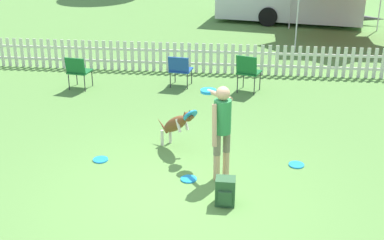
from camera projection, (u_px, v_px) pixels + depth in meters
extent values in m
plane|color=#5B8C42|center=(180.00, 193.00, 8.40)|extent=(240.00, 240.00, 0.00)
cylinder|color=tan|center=(217.00, 167.00, 8.75)|extent=(0.11, 0.11, 0.45)
cylinder|color=#7A705B|center=(217.00, 144.00, 8.59)|extent=(0.12, 0.12, 0.37)
cylinder|color=tan|center=(226.00, 164.00, 8.86)|extent=(0.11, 0.11, 0.45)
cylinder|color=#7A705B|center=(227.00, 141.00, 8.70)|extent=(0.12, 0.12, 0.37)
cylinder|color=#2D8447|center=(223.00, 117.00, 8.47)|extent=(0.40, 0.40, 0.56)
sphere|color=tan|center=(223.00, 93.00, 8.32)|extent=(0.22, 0.22, 0.22)
cylinder|color=tan|center=(214.00, 125.00, 8.35)|extent=(0.11, 0.21, 0.68)
cylinder|color=tan|center=(219.00, 95.00, 8.75)|extent=(0.47, 0.59, 0.14)
cylinder|color=#1E8CD8|center=(208.00, 92.00, 9.03)|extent=(0.27, 0.27, 0.02)
cylinder|color=#1E8CD8|center=(208.00, 90.00, 9.02)|extent=(0.27, 0.27, 0.02)
ellipsoid|color=brown|center=(175.00, 124.00, 9.66)|extent=(0.70, 0.72, 0.61)
ellipsoid|color=silver|center=(175.00, 126.00, 9.68)|extent=(0.37, 0.38, 0.31)
sphere|color=brown|center=(188.00, 117.00, 9.27)|extent=(0.17, 0.17, 0.17)
cone|color=brown|center=(190.00, 115.00, 9.20)|extent=(0.17, 0.18, 0.15)
cylinder|color=#1E8CD8|center=(190.00, 115.00, 9.20)|extent=(0.31, 0.31, 0.23)
cone|color=brown|center=(189.00, 112.00, 9.29)|extent=(0.05, 0.05, 0.08)
cone|color=brown|center=(185.00, 113.00, 9.24)|extent=(0.05, 0.05, 0.08)
cylinder|color=silver|center=(170.00, 135.00, 10.08)|extent=(0.06, 0.06, 0.30)
cylinder|color=silver|center=(162.00, 138.00, 9.98)|extent=(0.06, 0.06, 0.30)
cylinder|color=silver|center=(186.00, 123.00, 9.53)|extent=(0.14, 0.15, 0.24)
cylinder|color=silver|center=(178.00, 126.00, 9.44)|extent=(0.14, 0.15, 0.24)
cone|color=brown|center=(162.00, 125.00, 10.05)|extent=(0.28, 0.29, 0.23)
cylinder|color=#1E8CD8|center=(189.00, 179.00, 8.80)|extent=(0.27, 0.27, 0.02)
cylinder|color=#1E8CD8|center=(101.00, 160.00, 9.45)|extent=(0.27, 0.27, 0.02)
cylinder|color=#1E8CD8|center=(296.00, 165.00, 9.27)|extent=(0.27, 0.27, 0.02)
cube|color=#2D5633|center=(225.00, 191.00, 8.04)|extent=(0.30, 0.24, 0.43)
cube|color=#2D5633|center=(225.00, 198.00, 7.92)|extent=(0.21, 0.04, 0.22)
cube|color=silver|center=(211.00, 64.00, 14.11)|extent=(26.21, 0.04, 0.06)
cube|color=silver|center=(211.00, 52.00, 13.98)|extent=(26.21, 0.04, 0.06)
cube|color=silver|center=(2.00, 52.00, 14.62)|extent=(0.09, 0.02, 0.79)
cube|color=silver|center=(9.00, 52.00, 14.60)|extent=(0.09, 0.02, 0.79)
cube|color=silver|center=(16.00, 52.00, 14.59)|extent=(0.09, 0.02, 0.79)
cube|color=silver|center=(22.00, 53.00, 14.57)|extent=(0.09, 0.02, 0.79)
cube|color=silver|center=(29.00, 53.00, 14.55)|extent=(0.09, 0.02, 0.79)
cube|color=silver|center=(36.00, 53.00, 14.53)|extent=(0.09, 0.02, 0.79)
cube|color=silver|center=(43.00, 53.00, 14.51)|extent=(0.09, 0.02, 0.79)
cube|color=silver|center=(49.00, 54.00, 14.49)|extent=(0.09, 0.02, 0.79)
cube|color=silver|center=(56.00, 54.00, 14.47)|extent=(0.09, 0.02, 0.79)
cube|color=silver|center=(63.00, 54.00, 14.45)|extent=(0.09, 0.02, 0.79)
cube|color=silver|center=(70.00, 54.00, 14.43)|extent=(0.09, 0.02, 0.79)
cube|color=silver|center=(77.00, 54.00, 14.41)|extent=(0.09, 0.02, 0.79)
cube|color=silver|center=(84.00, 55.00, 14.39)|extent=(0.09, 0.02, 0.79)
cube|color=silver|center=(91.00, 55.00, 14.37)|extent=(0.09, 0.02, 0.79)
cube|color=silver|center=(97.00, 55.00, 14.36)|extent=(0.09, 0.02, 0.79)
cube|color=silver|center=(104.00, 55.00, 14.34)|extent=(0.09, 0.02, 0.79)
cube|color=silver|center=(111.00, 55.00, 14.32)|extent=(0.09, 0.02, 0.79)
cube|color=silver|center=(118.00, 56.00, 14.30)|extent=(0.09, 0.02, 0.79)
cube|color=silver|center=(125.00, 56.00, 14.28)|extent=(0.09, 0.02, 0.79)
cube|color=silver|center=(132.00, 56.00, 14.26)|extent=(0.09, 0.02, 0.79)
cube|color=silver|center=(139.00, 56.00, 14.24)|extent=(0.09, 0.02, 0.79)
cube|color=silver|center=(146.00, 56.00, 14.22)|extent=(0.09, 0.02, 0.79)
cube|color=silver|center=(154.00, 57.00, 14.20)|extent=(0.09, 0.02, 0.79)
cube|color=silver|center=(161.00, 57.00, 14.18)|extent=(0.09, 0.02, 0.79)
cube|color=silver|center=(168.00, 57.00, 14.16)|extent=(0.09, 0.02, 0.79)
cube|color=silver|center=(175.00, 57.00, 14.14)|extent=(0.09, 0.02, 0.79)
cube|color=silver|center=(182.00, 58.00, 14.13)|extent=(0.09, 0.02, 0.79)
cube|color=silver|center=(189.00, 58.00, 14.11)|extent=(0.09, 0.02, 0.79)
cube|color=silver|center=(196.00, 58.00, 14.09)|extent=(0.09, 0.02, 0.79)
cube|color=silver|center=(204.00, 58.00, 14.07)|extent=(0.09, 0.02, 0.79)
cube|color=silver|center=(211.00, 58.00, 14.05)|extent=(0.09, 0.02, 0.79)
cube|color=silver|center=(218.00, 59.00, 14.03)|extent=(0.09, 0.02, 0.79)
cube|color=silver|center=(225.00, 59.00, 14.01)|extent=(0.09, 0.02, 0.79)
cube|color=silver|center=(233.00, 59.00, 13.99)|extent=(0.09, 0.02, 0.79)
cube|color=silver|center=(240.00, 59.00, 13.97)|extent=(0.09, 0.02, 0.79)
cube|color=silver|center=(247.00, 59.00, 13.95)|extent=(0.09, 0.02, 0.79)
cube|color=silver|center=(255.00, 60.00, 13.93)|extent=(0.09, 0.02, 0.79)
cube|color=silver|center=(262.00, 60.00, 13.91)|extent=(0.09, 0.02, 0.79)
cube|color=silver|center=(270.00, 60.00, 13.89)|extent=(0.09, 0.02, 0.79)
cube|color=silver|center=(277.00, 60.00, 13.88)|extent=(0.09, 0.02, 0.79)
cube|color=silver|center=(284.00, 61.00, 13.86)|extent=(0.09, 0.02, 0.79)
cube|color=silver|center=(292.00, 61.00, 13.84)|extent=(0.09, 0.02, 0.79)
cube|color=silver|center=(299.00, 61.00, 13.82)|extent=(0.09, 0.02, 0.79)
cube|color=silver|center=(307.00, 61.00, 13.80)|extent=(0.09, 0.02, 0.79)
cube|color=silver|center=(314.00, 61.00, 13.78)|extent=(0.09, 0.02, 0.79)
cube|color=silver|center=(322.00, 62.00, 13.76)|extent=(0.09, 0.02, 0.79)
cube|color=silver|center=(329.00, 62.00, 13.74)|extent=(0.09, 0.02, 0.79)
cube|color=silver|center=(337.00, 62.00, 13.72)|extent=(0.09, 0.02, 0.79)
cube|color=silver|center=(345.00, 62.00, 13.70)|extent=(0.09, 0.02, 0.79)
cube|color=silver|center=(352.00, 63.00, 13.68)|extent=(0.09, 0.02, 0.79)
cube|color=silver|center=(360.00, 63.00, 13.66)|extent=(0.09, 0.02, 0.79)
cube|color=silver|center=(368.00, 63.00, 13.65)|extent=(0.09, 0.02, 0.79)
cube|color=silver|center=(375.00, 63.00, 13.63)|extent=(0.09, 0.02, 0.79)
cube|color=silver|center=(383.00, 64.00, 13.61)|extent=(0.09, 0.02, 0.79)
cylinder|color=#333338|center=(192.00, 76.00, 13.29)|extent=(0.02, 0.02, 0.41)
cylinder|color=#333338|center=(175.00, 75.00, 13.39)|extent=(0.02, 0.02, 0.41)
cylinder|color=#333338|center=(187.00, 81.00, 12.91)|extent=(0.02, 0.02, 0.41)
cylinder|color=#333338|center=(170.00, 80.00, 13.00)|extent=(0.02, 0.02, 0.41)
cube|color=#1E4799|center=(181.00, 70.00, 13.07)|extent=(0.57, 0.57, 0.03)
cube|color=#1E4799|center=(178.00, 65.00, 12.79)|extent=(0.51, 0.15, 0.39)
cylinder|color=#333338|center=(260.00, 80.00, 12.85)|extent=(0.02, 0.02, 0.48)
cylinder|color=#333338|center=(243.00, 78.00, 13.02)|extent=(0.02, 0.02, 0.48)
cylinder|color=#333338|center=(254.00, 86.00, 12.50)|extent=(0.02, 0.02, 0.48)
cylinder|color=#333338|center=(237.00, 83.00, 12.66)|extent=(0.02, 0.02, 0.48)
cube|color=#19662D|center=(249.00, 72.00, 12.66)|extent=(0.63, 0.63, 0.03)
cube|color=#19662D|center=(246.00, 65.00, 12.39)|extent=(0.50, 0.25, 0.45)
cylinder|color=#333338|center=(92.00, 78.00, 13.12)|extent=(0.02, 0.02, 0.42)
cylinder|color=#333338|center=(77.00, 77.00, 13.22)|extent=(0.02, 0.02, 0.42)
cylinder|color=#333338|center=(85.00, 83.00, 12.75)|extent=(0.02, 0.02, 0.42)
cylinder|color=#333338|center=(69.00, 82.00, 12.85)|extent=(0.02, 0.02, 0.42)
cube|color=#19662D|center=(80.00, 71.00, 12.90)|extent=(0.56, 0.56, 0.03)
cube|color=#19662D|center=(75.00, 66.00, 12.63)|extent=(0.50, 0.16, 0.40)
cylinder|color=silver|center=(297.00, 18.00, 15.82)|extent=(0.04, 0.04, 2.03)
cylinder|color=silver|center=(291.00, 0.00, 18.61)|extent=(0.04, 0.04, 2.03)
cylinder|color=silver|center=(381.00, 2.00, 18.31)|extent=(0.04, 0.04, 2.03)
cone|color=#3F3F42|center=(375.00, 19.00, 19.38)|extent=(0.82, 0.34, 0.20)
cylinder|color=black|center=(278.00, 5.00, 21.38)|extent=(0.70, 0.30, 0.68)
cylinder|color=black|center=(268.00, 17.00, 19.27)|extent=(0.70, 0.30, 0.68)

